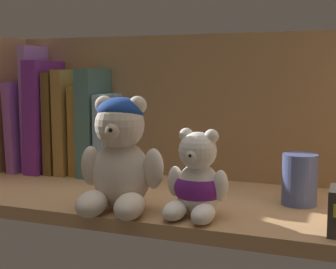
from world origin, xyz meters
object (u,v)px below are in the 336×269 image
at_px(book_3, 62,122).
at_px(book_2, 50,116).
at_px(book_6, 97,122).
at_px(book_7, 111,135).
at_px(book_4, 73,121).
at_px(teddy_bear_smaller, 197,182).
at_px(book_0, 29,125).
at_px(pillar_candle, 300,179).
at_px(book_1, 38,108).
at_px(book_5, 84,130).
at_px(teddy_bear_larger, 120,157).

bearing_deg(book_3, book_2, 180.00).
relative_size(book_6, book_7, 1.31).
height_order(book_4, teddy_bear_smaller, book_4).
relative_size(book_0, book_3, 0.91).
xyz_separation_m(book_6, pillar_candle, (0.39, -0.09, -0.06)).
bearing_deg(book_6, book_1, 180.00).
bearing_deg(book_4, book_7, 0.00).
bearing_deg(book_4, book_5, 0.00).
relative_size(book_7, teddy_bear_larger, 0.95).
xyz_separation_m(book_5, book_7, (0.06, 0.00, -0.01)).
xyz_separation_m(teddy_bear_larger, teddy_bear_smaller, (0.11, 0.01, -0.03)).
distance_m(book_6, teddy_bear_smaller, 0.34).
height_order(book_2, teddy_bear_larger, book_2).
bearing_deg(teddy_bear_larger, book_6, 126.31).
height_order(book_1, teddy_bear_smaller, book_1).
distance_m(book_1, teddy_bear_larger, 0.36).
relative_size(book_1, pillar_candle, 3.25).
xyz_separation_m(book_3, book_7, (0.11, 0.00, -0.02)).
relative_size(book_1, book_5, 1.46).
xyz_separation_m(book_3, book_6, (0.08, 0.00, 0.00)).
relative_size(book_2, book_3, 1.11).
xyz_separation_m(book_0, pillar_candle, (0.55, -0.09, -0.05)).
distance_m(book_0, teddy_bear_larger, 0.38).
relative_size(book_2, book_5, 1.28).
distance_m(book_4, book_6, 0.05).
bearing_deg(teddy_bear_smaller, book_5, 145.87).
relative_size(book_4, book_7, 1.29).
relative_size(book_3, book_6, 0.96).
bearing_deg(book_0, book_2, 0.00).
xyz_separation_m(book_3, book_5, (0.05, 0.00, -0.01)).
distance_m(book_7, pillar_candle, 0.38).
height_order(book_6, teddy_bear_larger, book_6).
relative_size(book_4, book_6, 0.99).
distance_m(teddy_bear_larger, teddy_bear_smaller, 0.12).
distance_m(book_2, teddy_bear_smaller, 0.43).
bearing_deg(book_5, book_1, 180.00).
bearing_deg(book_2, teddy_bear_smaller, -28.19).
bearing_deg(pillar_candle, teddy_bear_larger, -152.37).
xyz_separation_m(book_2, teddy_bear_larger, (0.26, -0.21, -0.03)).
relative_size(book_1, book_7, 1.59).
height_order(book_0, pillar_candle, book_0).
height_order(book_6, teddy_bear_smaller, book_6).
distance_m(book_5, book_7, 0.06).
relative_size(book_3, book_4, 0.98).
distance_m(book_5, book_6, 0.03).
bearing_deg(book_2, book_0, 180.00).
relative_size(book_7, pillar_candle, 2.04).
distance_m(book_4, teddy_bear_smaller, 0.38).
distance_m(book_2, book_4, 0.05).
xyz_separation_m(book_3, teddy_bear_smaller, (0.35, -0.20, -0.05)).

